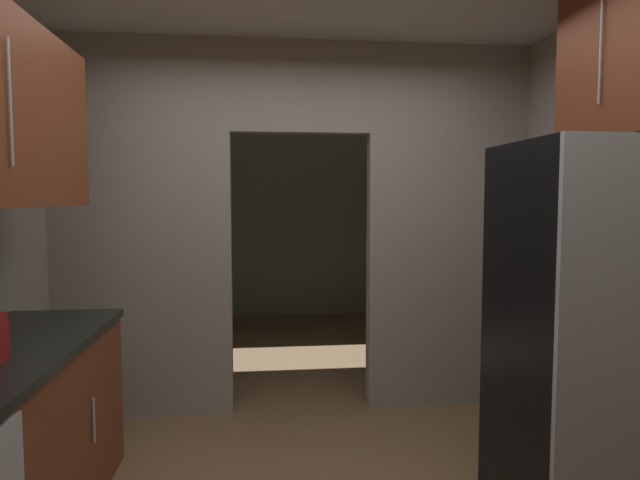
# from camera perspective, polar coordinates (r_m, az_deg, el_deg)

# --- Properties ---
(kitchen_partition) EXTENTS (3.40, 0.12, 2.65)m
(kitchen_partition) POSITION_cam_1_polar(r_m,az_deg,el_deg) (3.99, -2.49, 2.46)
(kitchen_partition) COLOR #9E998C
(kitchen_partition) RESTS_ON ground
(adjoining_room_shell) EXTENTS (3.40, 3.38, 2.65)m
(adjoining_room_shell) POSITION_cam_1_polar(r_m,az_deg,el_deg) (6.21, -3.84, 2.25)
(adjoining_room_shell) COLOR gray
(adjoining_room_shell) RESTS_ON ground
(refrigerator) EXTENTS (0.76, 0.77, 1.80)m
(refrigerator) POSITION_cam_1_polar(r_m,az_deg,el_deg) (2.94, 26.06, -8.75)
(refrigerator) COLOR black
(refrigerator) RESTS_ON ground
(upper_cabinet_fridgeside) EXTENTS (0.36, 0.83, 0.80)m
(upper_cabinet_fridgeside) POSITION_cam_1_polar(r_m,az_deg,el_deg) (3.16, 29.76, 16.29)
(upper_cabinet_fridgeside) COLOR brown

